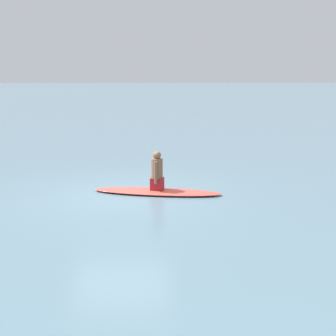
# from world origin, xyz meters

# --- Properties ---
(ground_plane) EXTENTS (400.00, 400.00, 0.00)m
(ground_plane) POSITION_xyz_m (0.00, 0.00, 0.00)
(ground_plane) COLOR slate
(surfboard) EXTENTS (1.48, 3.39, 0.10)m
(surfboard) POSITION_xyz_m (-0.18, 0.93, 0.05)
(surfboard) COLOR #D84C3F
(surfboard) RESTS_ON ground
(person_paddler) EXTENTS (0.44, 0.38, 1.00)m
(person_paddler) POSITION_xyz_m (-0.18, 0.93, 0.55)
(person_paddler) COLOR #A51E23
(person_paddler) RESTS_ON surfboard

